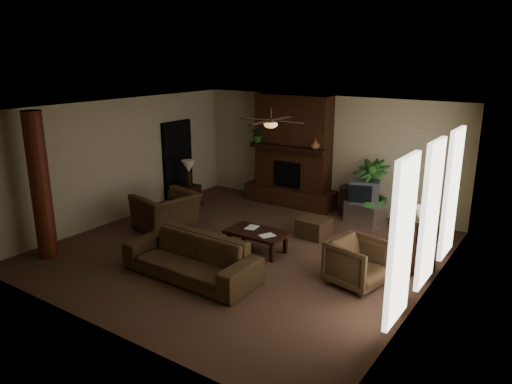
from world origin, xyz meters
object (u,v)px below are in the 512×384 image
Objects in this scene: log_column at (40,186)px; armchair_right at (358,261)px; ottoman at (314,228)px; side_table_left at (188,196)px; floor_vase at (346,198)px; floor_plant at (368,205)px; lamp_left at (189,168)px; sofa at (191,251)px; armchair_left at (166,205)px; lamp_right at (422,218)px; side_table_right at (418,257)px; tv_stand at (365,213)px; coffee_table at (257,234)px.

log_column is 3.20× the size of armchair_right.
ottoman is at bearing 57.27° from armchair_right.
armchair_right reaches higher than side_table_left.
log_column is at bearing -123.83° from floor_vase.
floor_plant is 2.26× the size of lamp_left.
armchair_right is 3.73m from floor_vase.
armchair_right reaches higher than floor_vase.
log_column is 5.92m from armchair_right.
armchair_right is (2.52, 1.33, -0.04)m from sofa.
side_table_left is at bearing -143.64° from armchair_left.
lamp_right is at bearing 111.25° from armchair_left.
armchair_left reaches higher than floor_vase.
armchair_right is 1.35× the size of lamp_right.
lamp_left is 1.18× the size of side_table_right.
armchair_left is at bearing -132.58° from floor_vase.
log_column is at bearing -162.10° from sofa.
side_table_left reaches higher than ottoman.
sofa is 2.90× the size of tv_stand.
armchair_right is 2.21m from coffee_table.
side_table_left reaches higher than coffee_table.
sofa is at bearing -106.59° from ottoman.
log_column reaches higher than side_table_right.
armchair_left reaches higher than armchair_right.
side_table_right is (5.98, -0.59, 0.00)m from side_table_left.
side_table_left is 0.73m from lamp_left.
lamp_right is at bearing -5.66° from lamp_left.
side_table_right is at bearing -21.09° from armchair_right.
armchair_right is 1.44m from lamp_right.
armchair_left reaches higher than sofa.
log_column is 6.96m from floor_plant.
side_table_left is at bearing 174.72° from lamp_right.
tv_stand is 4.42m from side_table_left.
lamp_left is at bearing 174.34° from lamp_right.
armchair_left is 2.26× the size of side_table_left.
armchair_left is 4.61m from floor_plant.
armchair_left is 2.07× the size of ottoman.
log_column is at bearing -151.31° from lamp_right.
coffee_table is 1.48m from ottoman.
sofa is at bearing 64.83° from armchair_left.
lamp_left is at bearing 88.01° from log_column.
tv_stand is at bearing -94.98° from floor_plant.
floor_plant reaches higher than coffee_table.
lamp_left is (-3.08, 1.48, 0.63)m from coffee_table.
lamp_right is (5.98, -0.55, 0.73)m from side_table_left.
floor_plant is at bearing 100.41° from tv_stand.
ottoman is 2.40m from side_table_right.
lamp_right reaches higher than side_table_right.
floor_plant is (0.65, -0.21, -0.02)m from floor_vase.
lamp_right is at bearing 28.69° from log_column.
tv_stand is at bearing 139.39° from armchair_left.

